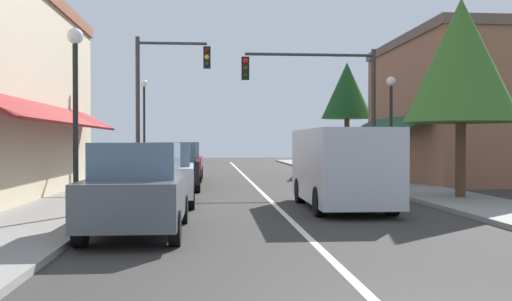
{
  "coord_description": "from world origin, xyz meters",
  "views": [
    {
      "loc": [
        -1.85,
        -5.33,
        1.79
      ],
      "look_at": [
        -0.27,
        13.75,
        1.49
      ],
      "focal_mm": 39.88,
      "sensor_mm": 36.0,
      "label": 1
    }
  ],
  "objects_px": {
    "street_lamp_left_near": "(75,89)",
    "tree_right_far": "(347,91)",
    "parked_car_third_left": "(176,166)",
    "traffic_signal_left_corner": "(161,88)",
    "tree_right_near": "(461,61)",
    "parked_car_nearest_left": "(138,189)",
    "street_lamp_right_mid": "(391,112)",
    "van_in_lane": "(341,166)",
    "street_lamp_left_far": "(144,112)",
    "parked_car_second_left": "(163,174)",
    "parked_car_far_left": "(183,162)",
    "traffic_signal_mast_arm": "(327,91)"
  },
  "relations": [
    {
      "from": "van_in_lane",
      "to": "street_lamp_left_far",
      "type": "distance_m",
      "value": 16.28
    },
    {
      "from": "street_lamp_right_mid",
      "to": "street_lamp_left_near",
      "type": "bearing_deg",
      "value": -140.4
    },
    {
      "from": "parked_car_nearest_left",
      "to": "tree_right_near",
      "type": "relative_size",
      "value": 0.67
    },
    {
      "from": "parked_car_third_left",
      "to": "van_in_lane",
      "type": "xyz_separation_m",
      "value": [
        4.74,
        -6.32,
        0.27
      ]
    },
    {
      "from": "van_in_lane",
      "to": "traffic_signal_mast_arm",
      "type": "height_order",
      "value": "traffic_signal_mast_arm"
    },
    {
      "from": "street_lamp_right_mid",
      "to": "parked_car_far_left",
      "type": "bearing_deg",
      "value": 150.03
    },
    {
      "from": "street_lamp_left_near",
      "to": "street_lamp_left_far",
      "type": "height_order",
      "value": "street_lamp_left_far"
    },
    {
      "from": "parked_car_third_left",
      "to": "parked_car_far_left",
      "type": "relative_size",
      "value": 1.0
    },
    {
      "from": "parked_car_third_left",
      "to": "tree_right_near",
      "type": "height_order",
      "value": "tree_right_near"
    },
    {
      "from": "parked_car_second_left",
      "to": "tree_right_far",
      "type": "bearing_deg",
      "value": 58.38
    },
    {
      "from": "street_lamp_left_near",
      "to": "street_lamp_left_far",
      "type": "xyz_separation_m",
      "value": [
        -0.32,
        16.44,
        0.36
      ]
    },
    {
      "from": "traffic_signal_mast_arm",
      "to": "street_lamp_right_mid",
      "type": "bearing_deg",
      "value": -27.64
    },
    {
      "from": "parked_car_nearest_left",
      "to": "tree_right_far",
      "type": "height_order",
      "value": "tree_right_far"
    },
    {
      "from": "traffic_signal_left_corner",
      "to": "street_lamp_left_far",
      "type": "distance_m",
      "value": 5.83
    },
    {
      "from": "street_lamp_left_far",
      "to": "van_in_lane",
      "type": "bearing_deg",
      "value": -64.91
    },
    {
      "from": "van_in_lane",
      "to": "traffic_signal_left_corner",
      "type": "height_order",
      "value": "traffic_signal_left_corner"
    },
    {
      "from": "street_lamp_left_near",
      "to": "parked_car_third_left",
      "type": "bearing_deg",
      "value": 77.66
    },
    {
      "from": "street_lamp_left_near",
      "to": "parked_car_nearest_left",
      "type": "bearing_deg",
      "value": -50.66
    },
    {
      "from": "parked_car_third_left",
      "to": "traffic_signal_left_corner",
      "type": "relative_size",
      "value": 0.67
    },
    {
      "from": "tree_right_near",
      "to": "parked_car_second_left",
      "type": "bearing_deg",
      "value": -178.36
    },
    {
      "from": "tree_right_far",
      "to": "traffic_signal_mast_arm",
      "type": "bearing_deg",
      "value": -108.3
    },
    {
      "from": "traffic_signal_mast_arm",
      "to": "street_lamp_left_near",
      "type": "bearing_deg",
      "value": -129.32
    },
    {
      "from": "parked_car_far_left",
      "to": "tree_right_near",
      "type": "xyz_separation_m",
      "value": [
        8.77,
        -9.49,
        3.35
      ]
    },
    {
      "from": "parked_car_second_left",
      "to": "street_lamp_left_far",
      "type": "relative_size",
      "value": 0.84
    },
    {
      "from": "parked_car_far_left",
      "to": "parked_car_third_left",
      "type": "bearing_deg",
      "value": -89.71
    },
    {
      "from": "traffic_signal_left_corner",
      "to": "street_lamp_left_near",
      "type": "distance_m",
      "value": 10.9
    },
    {
      "from": "parked_car_nearest_left",
      "to": "street_lamp_left_far",
      "type": "relative_size",
      "value": 0.83
    },
    {
      "from": "traffic_signal_left_corner",
      "to": "parked_car_third_left",
      "type": "bearing_deg",
      "value": -73.5
    },
    {
      "from": "parked_car_far_left",
      "to": "street_lamp_right_mid",
      "type": "bearing_deg",
      "value": -29.51
    },
    {
      "from": "traffic_signal_left_corner",
      "to": "tree_right_far",
      "type": "height_order",
      "value": "tree_right_far"
    },
    {
      "from": "parked_car_second_left",
      "to": "parked_car_far_left",
      "type": "bearing_deg",
      "value": 87.91
    },
    {
      "from": "traffic_signal_left_corner",
      "to": "tree_right_near",
      "type": "relative_size",
      "value": 1.0
    },
    {
      "from": "parked_car_far_left",
      "to": "street_lamp_left_far",
      "type": "height_order",
      "value": "street_lamp_left_far"
    },
    {
      "from": "traffic_signal_left_corner",
      "to": "van_in_lane",
      "type": "bearing_deg",
      "value": -58.39
    },
    {
      "from": "van_in_lane",
      "to": "tree_right_far",
      "type": "height_order",
      "value": "tree_right_far"
    },
    {
      "from": "parked_car_third_left",
      "to": "traffic_signal_left_corner",
      "type": "distance_m",
      "value": 4.18
    },
    {
      "from": "street_lamp_left_near",
      "to": "tree_right_far",
      "type": "relative_size",
      "value": 0.68
    },
    {
      "from": "parked_car_third_left",
      "to": "street_lamp_left_near",
      "type": "bearing_deg",
      "value": -103.15
    },
    {
      "from": "traffic_signal_mast_arm",
      "to": "tree_right_far",
      "type": "bearing_deg",
      "value": 71.7
    },
    {
      "from": "parked_car_nearest_left",
      "to": "van_in_lane",
      "type": "distance_m",
      "value": 6.21
    },
    {
      "from": "street_lamp_left_far",
      "to": "parked_car_second_left",
      "type": "bearing_deg",
      "value": -81.33
    },
    {
      "from": "parked_car_nearest_left",
      "to": "street_lamp_right_mid",
      "type": "bearing_deg",
      "value": 51.16
    },
    {
      "from": "traffic_signal_left_corner",
      "to": "tree_right_near",
      "type": "xyz_separation_m",
      "value": [
        9.57,
        -7.33,
        0.2
      ]
    },
    {
      "from": "parked_car_nearest_left",
      "to": "parked_car_second_left",
      "type": "xyz_separation_m",
      "value": [
        0.06,
        5.21,
        0.0
      ]
    },
    {
      "from": "parked_car_second_left",
      "to": "street_lamp_left_far",
      "type": "height_order",
      "value": "street_lamp_left_far"
    },
    {
      "from": "traffic_signal_left_corner",
      "to": "street_lamp_left_far",
      "type": "xyz_separation_m",
      "value": [
        -1.32,
        5.64,
        -0.7
      ]
    },
    {
      "from": "parked_car_second_left",
      "to": "traffic_signal_mast_arm",
      "type": "distance_m",
      "value": 9.14
    },
    {
      "from": "parked_car_third_left",
      "to": "street_lamp_right_mid",
      "type": "distance_m",
      "value": 8.44
    },
    {
      "from": "tree_right_near",
      "to": "tree_right_far",
      "type": "bearing_deg",
      "value": 88.68
    },
    {
      "from": "parked_car_second_left",
      "to": "street_lamp_right_mid",
      "type": "distance_m",
      "value": 9.9
    }
  ]
}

